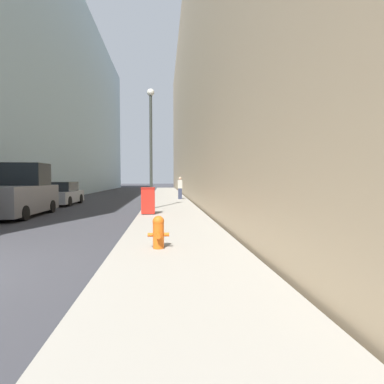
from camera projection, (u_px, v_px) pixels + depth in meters
The scene contains 9 objects.
sidewalk_right at pixel (169, 200), 23.28m from camera, with size 3.05×60.00×0.15m.
building_left_glass at pixel (14, 86), 29.35m from camera, with size 12.00×60.00×21.64m.
building_right_stone at pixel (240, 97), 31.49m from camera, with size 12.00×60.00×20.64m.
fire_hydrant at pixel (158, 231), 6.87m from camera, with size 0.49×0.38×0.75m.
trash_bin at pixel (148, 200), 13.54m from camera, with size 0.61×0.58×1.21m.
lamppost at pixel (151, 142), 15.86m from camera, with size 0.38×0.38×6.34m.
pickup_truck at pixel (19, 194), 13.97m from camera, with size 2.12×4.89×2.51m.
parked_sedan_near at pixel (62, 194), 20.05m from camera, with size 1.85×4.28×1.53m.
pedestrian_on_sidewalk at pixel (180, 188), 23.50m from camera, with size 0.35×0.23×1.73m.
Camera 1 is at (4.51, -5.30, 1.75)m, focal length 28.00 mm.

